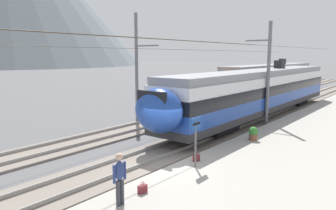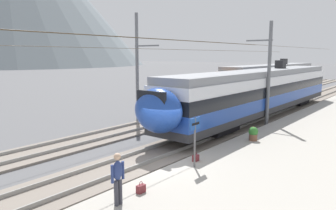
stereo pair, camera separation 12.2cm
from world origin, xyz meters
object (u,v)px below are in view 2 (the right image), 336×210
(passenger_walking, at_px, (118,176))
(handbag_beside_passenger, at_px, (141,189))
(catenary_mast_far_side, at_px, (139,66))
(handbag_near_sign, at_px, (196,158))
(catenary_mast_mid, at_px, (267,71))
(train_near_platform, at_px, (260,91))
(train_far_track, at_px, (271,78))
(platform_sign, at_px, (195,131))
(potted_plant_platform_edge, at_px, (253,133))

(passenger_walking, xyz_separation_m, handbag_beside_passenger, (1.09, 0.07, -0.80))
(catenary_mast_far_side, xyz_separation_m, handbag_near_sign, (-5.94, -9.31, -3.73))
(catenary_mast_mid, distance_m, catenary_mast_far_side, 9.33)
(passenger_walking, height_order, handbag_near_sign, passenger_walking)
(passenger_walking, xyz_separation_m, handbag_near_sign, (5.02, 0.48, -0.80))
(handbag_beside_passenger, bearing_deg, train_near_platform, 10.07)
(handbag_near_sign, bearing_deg, catenary_mast_far_side, 57.47)
(handbag_near_sign, bearing_deg, handbag_beside_passenger, -174.02)
(train_far_track, bearing_deg, platform_sign, -164.51)
(passenger_walking, bearing_deg, train_far_track, 13.66)
(handbag_near_sign, distance_m, potted_plant_platform_edge, 4.94)
(train_far_track, distance_m, passenger_walking, 33.59)
(catenary_mast_far_side, distance_m, handbag_near_sign, 11.66)
(train_far_track, xyz_separation_m, potted_plant_platform_edge, (-22.71, -7.94, -1.49))
(train_far_track, relative_size, potted_plant_platform_edge, 31.80)
(passenger_walking, bearing_deg, catenary_mast_mid, 5.68)
(passenger_walking, distance_m, handbag_beside_passenger, 1.36)
(handbag_beside_passenger, height_order, potted_plant_platform_edge, potted_plant_platform_edge)
(passenger_walking, height_order, potted_plant_platform_edge, passenger_walking)
(train_far_track, relative_size, handbag_near_sign, 59.84)
(train_far_track, relative_size, catenary_mast_far_side, 0.51)
(train_near_platform, height_order, potted_plant_platform_edge, train_near_platform)
(platform_sign, distance_m, passenger_walking, 4.41)
(catenary_mast_mid, xyz_separation_m, handbag_beside_passenger, (-14.16, -1.45, -3.41))
(train_near_platform, distance_m, handbag_near_sign, 12.97)
(train_far_track, height_order, catenary_mast_far_side, catenary_mast_far_side)
(train_near_platform, bearing_deg, train_far_track, 18.16)
(catenary_mast_mid, bearing_deg, handbag_beside_passenger, -174.16)
(catenary_mast_mid, bearing_deg, train_near_platform, 32.23)
(train_near_platform, xyz_separation_m, potted_plant_platform_edge, (-7.69, -3.01, -1.49))
(catenary_mast_far_side, bearing_deg, platform_sign, -124.21)
(catenary_mast_mid, relative_size, potted_plant_platform_edge, 62.68)
(passenger_walking, relative_size, handbag_near_sign, 4.13)
(passenger_walking, bearing_deg, train_near_platform, 9.68)
(train_far_track, bearing_deg, catenary_mast_far_side, 175.09)
(train_near_platform, height_order, catenary_mast_far_side, catenary_mast_far_side)
(train_near_platform, height_order, handbag_near_sign, train_near_platform)
(catenary_mast_mid, distance_m, handbag_near_sign, 10.84)
(catenary_mast_far_side, xyz_separation_m, platform_sign, (-6.59, -9.69, -2.32))
(platform_sign, relative_size, passenger_walking, 1.25)
(catenary_mast_far_side, relative_size, handbag_beside_passenger, 118.44)
(train_near_platform, relative_size, passenger_walking, 15.38)
(handbag_near_sign, relative_size, potted_plant_platform_edge, 0.53)
(train_far_track, distance_m, handbag_near_sign, 28.65)
(train_near_platform, relative_size, handbag_near_sign, 63.44)
(train_far_track, bearing_deg, catenary_mast_mid, -159.75)
(catenary_mast_mid, height_order, passenger_walking, catenary_mast_mid)
(catenary_mast_far_side, bearing_deg, potted_plant_platform_edge, -96.03)
(potted_plant_platform_edge, bearing_deg, handbag_beside_passenger, 179.49)
(catenary_mast_far_side, relative_size, handbag_near_sign, 117.95)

